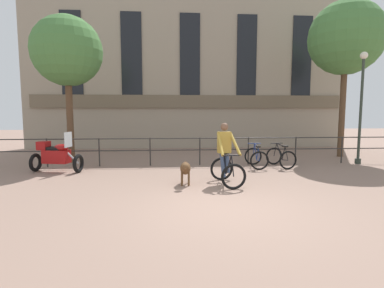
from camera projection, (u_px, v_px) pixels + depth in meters
name	position (u px, v px, depth m)	size (l,w,h in m)	color
ground_plane	(225.00, 208.00, 6.26)	(60.00, 60.00, 0.00)	#8E7060
canal_railing	(200.00, 146.00, 11.34)	(15.05, 0.05, 1.05)	#2D2B28
building_facade	(190.00, 69.00, 16.70)	(18.00, 0.72, 8.82)	gray
cyclist_with_bike	(226.00, 157.00, 8.34)	(0.81, 1.24, 1.70)	black
dog	(185.00, 169.00, 8.22)	(0.32, 0.94, 0.64)	brown
parked_motorcycle	(56.00, 156.00, 9.96)	(1.73, 0.93, 1.35)	black
parked_bicycle_near_lamp	(256.00, 158.00, 10.88)	(0.73, 1.15, 0.86)	black
parked_bicycle_mid_left	(281.00, 157.00, 10.95)	(0.79, 1.18, 0.86)	black
street_lamp	(361.00, 102.00, 11.44)	(0.28, 0.28, 4.27)	#2D382D
tree_canalside_left	(67.00, 52.00, 11.57)	(2.69, 2.69, 5.71)	brown
tree_canalside_right	(346.00, 38.00, 13.07)	(3.20, 3.20, 6.85)	brown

